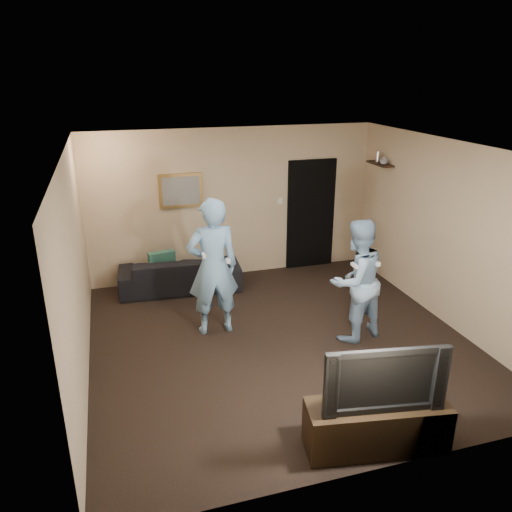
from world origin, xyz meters
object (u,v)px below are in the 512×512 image
object	(u,v)px
tv_console	(376,426)
wii_player_left	(213,267)
wii_player_right	(356,281)
television	(382,375)
sofa	(180,273)

from	to	relation	value
tv_console	wii_player_left	size ratio (longest dim) A/B	0.71
wii_player_left	wii_player_right	distance (m)	1.93
television	wii_player_right	bearing A→B (deg)	78.28
television	sofa	bearing A→B (deg)	115.63
tv_console	wii_player_right	distance (m)	2.24
wii_player_right	wii_player_left	bearing A→B (deg)	157.93
television	wii_player_right	world-z (taller)	wii_player_right
tv_console	sofa	bearing A→B (deg)	115.63
tv_console	television	bearing A→B (deg)	0.00
television	wii_player_left	bearing A→B (deg)	119.56
tv_console	television	size ratio (longest dim) A/B	1.18
sofa	wii_player_right	bearing A→B (deg)	136.38
television	wii_player_left	distance (m)	2.93
tv_console	wii_player_right	size ratio (longest dim) A/B	0.81
sofa	wii_player_left	bearing A→B (deg)	103.74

